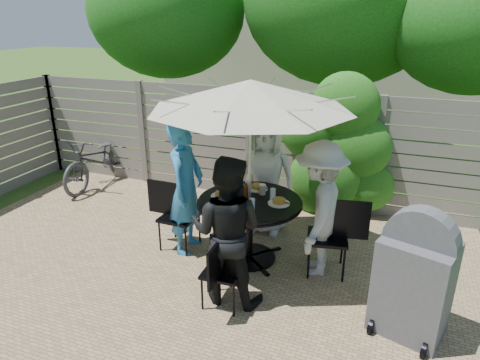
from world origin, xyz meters
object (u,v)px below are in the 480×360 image
(chair_right, at_px, (327,251))
(bicycle, at_px, (99,160))
(glass_back, at_px, (247,186))
(glass_left, at_px, (226,195))
(person_left, at_px, (186,189))
(plate_front, at_px, (241,210))
(patio_table, at_px, (249,219))
(umbrella, at_px, (251,95))
(plate_left, at_px, (221,195))
(chair_front, at_px, (223,285))
(plate_back, at_px, (258,187))
(person_back, at_px, (267,177))
(coffee_cup, at_px, (262,190))
(syrup_jug, at_px, (246,192))
(chair_back, at_px, (268,209))
(plate_right, at_px, (279,202))
(bbq_grill, at_px, (414,279))
(glass_right, at_px, (273,194))
(person_front, at_px, (227,231))
(person_right, at_px, (319,210))
(chair_left, at_px, (179,229))
(glass_front, at_px, (252,204))

(chair_right, xyz_separation_m, bicycle, (-4.34, 1.43, 0.19))
(glass_back, distance_m, glass_left, 0.40)
(person_left, xyz_separation_m, plate_front, (0.85, -0.32, -0.02))
(patio_table, distance_m, umbrella, 1.51)
(plate_left, distance_m, bicycle, 3.39)
(umbrella, distance_m, chair_front, 2.07)
(chair_right, bearing_deg, plate_left, -7.69)
(plate_back, bearing_deg, person_left, -153.77)
(person_left, distance_m, plate_back, 0.90)
(bicycle, bearing_deg, person_back, -11.14)
(patio_table, xyz_separation_m, coffee_cup, (0.09, 0.22, 0.31))
(chair_front, bearing_deg, syrup_jug, 4.62)
(chair_right, bearing_deg, syrup_jug, -10.45)
(umbrella, xyz_separation_m, coffee_cup, (0.09, 0.22, -1.20))
(chair_back, relative_size, plate_right, 3.49)
(bbq_grill, bearing_deg, glass_right, 171.26)
(plate_back, bearing_deg, person_front, -87.21)
(chair_right, height_order, bbq_grill, bbq_grill)
(patio_table, xyz_separation_m, umbrella, (0.00, 0.00, 1.51))
(bicycle, bearing_deg, person_right, -19.02)
(person_left, bearing_deg, chair_right, -89.93)
(plate_left, relative_size, plate_front, 1.00)
(umbrella, xyz_separation_m, person_right, (0.83, 0.04, -1.27))
(chair_left, relative_size, person_left, 0.53)
(plate_front, distance_m, glass_back, 0.63)
(person_front, xyz_separation_m, syrup_jug, (-0.10, 0.88, 0.08))
(glass_left, bearing_deg, plate_left, 136.53)
(person_left, bearing_deg, glass_front, -105.52)
(chair_back, relative_size, glass_front, 6.49)
(person_back, bearing_deg, chair_front, -90.01)
(chair_front, height_order, chair_right, chair_right)
(patio_table, height_order, glass_left, glass_left)
(person_right, bearing_deg, bicycle, -111.64)
(plate_back, bearing_deg, coffee_cup, -51.68)
(person_front, distance_m, coffee_cup, 1.06)
(person_back, distance_m, person_front, 1.66)
(person_front, height_order, plate_right, person_front)
(patio_table, distance_m, chair_left, 1.01)
(plate_front, height_order, syrup_jug, syrup_jug)
(chair_front, bearing_deg, patio_table, 1.23)
(plate_right, bearing_deg, bicycle, 158.67)
(syrup_jug, xyz_separation_m, coffee_cup, (0.15, 0.18, -0.02))
(chair_left, height_order, person_front, person_front)
(bicycle, bearing_deg, coffee_cup, -20.02)
(glass_left, height_order, syrup_jug, syrup_jug)
(patio_table, bearing_deg, coffee_cup, 68.34)
(person_left, relative_size, person_front, 1.06)
(umbrella, height_order, bicycle, umbrella)
(person_left, relative_size, plate_left, 6.64)
(plate_right, height_order, bbq_grill, bbq_grill)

